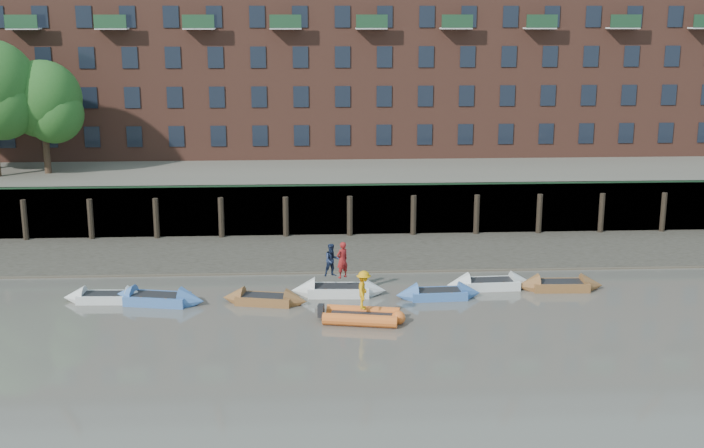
{
  "coord_description": "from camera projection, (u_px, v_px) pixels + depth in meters",
  "views": [
    {
      "loc": [
        -4.72,
        -31.8,
        13.89
      ],
      "look_at": [
        -2.39,
        12.0,
        3.2
      ],
      "focal_mm": 45.0,
      "sensor_mm": 36.0,
      "label": 1
    }
  ],
  "objects": [
    {
      "name": "rowboat_3",
      "position": [
        339.0,
        290.0,
        44.02
      ],
      "size": [
        4.78,
        1.59,
        1.37
      ],
      "rotation": [
        0.0,
        0.0,
        -0.05
      ],
      "color": "silver",
      "rests_on": "ground"
    },
    {
      "name": "rowboat_0",
      "position": [
        106.0,
        297.0,
        43.05
      ],
      "size": [
        4.18,
        1.38,
        1.2
      ],
      "rotation": [
        0.0,
        0.0,
        -0.04
      ],
      "color": "silver",
      "rests_on": "ground"
    },
    {
      "name": "person_rower_a",
      "position": [
        342.0,
        260.0,
        43.6
      ],
      "size": [
        0.8,
        0.75,
        1.83
      ],
      "primitive_type": "imported",
      "rotation": [
        0.0,
        0.0,
        3.79
      ],
      "color": "maroon",
      "rests_on": "rowboat_3"
    },
    {
      "name": "rowboat_5",
      "position": [
        490.0,
        284.0,
        45.11
      ],
      "size": [
        4.54,
        1.51,
        1.3
      ],
      "rotation": [
        0.0,
        0.0,
        0.05
      ],
      "color": "silver",
      "rests_on": "ground"
    },
    {
      "name": "rowboat_1",
      "position": [
        157.0,
        299.0,
        42.72
      ],
      "size": [
        4.86,
        2.26,
        1.36
      ],
      "rotation": [
        0.0,
        0.0,
        -0.2
      ],
      "color": "#3E69AE",
      "rests_on": "ground"
    },
    {
      "name": "river_wall",
      "position": [
        381.0,
        209.0,
        55.72
      ],
      "size": [
        110.0,
        1.23,
        3.3
      ],
      "color": "#2D2A26",
      "rests_on": "ground"
    },
    {
      "name": "rowboat_6",
      "position": [
        560.0,
        285.0,
        44.87
      ],
      "size": [
        4.43,
        1.42,
        1.27
      ],
      "rotation": [
        0.0,
        0.0,
        -0.03
      ],
      "color": "brown",
      "rests_on": "ground"
    },
    {
      "name": "rowboat_2",
      "position": [
        265.0,
        299.0,
        42.74
      ],
      "size": [
        4.35,
        2.06,
        1.22
      ],
      "rotation": [
        0.0,
        0.0,
        -0.21
      ],
      "color": "brown",
      "rests_on": "ground"
    },
    {
      "name": "bank_terrace",
      "position": [
        366.0,
        171.0,
        68.93
      ],
      "size": [
        110.0,
        28.0,
        3.2
      ],
      "primitive_type": "cube",
      "color": "#5E594D",
      "rests_on": "ground"
    },
    {
      "name": "mud_band",
      "position": [
        393.0,
        269.0,
        48.55
      ],
      "size": [
        110.0,
        1.6,
        0.1
      ],
      "primitive_type": "cube",
      "color": "#4C4336",
      "rests_on": "ground"
    },
    {
      "name": "rowboat_4",
      "position": [
        438.0,
        294.0,
        43.54
      ],
      "size": [
        4.29,
        1.44,
        1.23
      ],
      "rotation": [
        0.0,
        0.0,
        0.05
      ],
      "color": "#3E69AE",
      "rests_on": "ground"
    },
    {
      "name": "foreshore",
      "position": [
        387.0,
        252.0,
        51.85
      ],
      "size": [
        110.0,
        8.0,
        0.5
      ],
      "primitive_type": "cube",
      "color": "#3D382F",
      "rests_on": "ground"
    },
    {
      "name": "rib_tender",
      "position": [
        365.0,
        316.0,
        40.22
      ],
      "size": [
        3.81,
        2.37,
        0.64
      ],
      "rotation": [
        0.0,
        0.0,
        -0.2
      ],
      "color": "orange",
      "rests_on": "ground"
    },
    {
      "name": "person_rib_crew",
      "position": [
        364.0,
        290.0,
        40.05
      ],
      "size": [
        0.83,
        1.24,
        1.79
      ],
      "primitive_type": "imported",
      "rotation": [
        0.0,
        0.0,
        1.42
      ],
      "color": "orange",
      "rests_on": "rib_tender"
    },
    {
      "name": "person_rower_b",
      "position": [
        332.0,
        260.0,
        43.87
      ],
      "size": [
        0.96,
        0.85,
        1.66
      ],
      "primitive_type": "imported",
      "rotation": [
        0.0,
        0.0,
        0.31
      ],
      "color": "#19233F",
      "rests_on": "rowboat_3"
    },
    {
      "name": "ground",
      "position": [
        429.0,
        375.0,
        34.39
      ],
      "size": [
        220.0,
        220.0,
        0.0
      ],
      "primitive_type": "plane",
      "color": "#5B574E",
      "rests_on": "ground"
    },
    {
      "name": "apartment_terrace",
      "position": [
        366.0,
        24.0,
        67.24
      ],
      "size": [
        80.6,
        15.56,
        20.98
      ],
      "color": "brown",
      "rests_on": "bank_terrace"
    }
  ]
}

